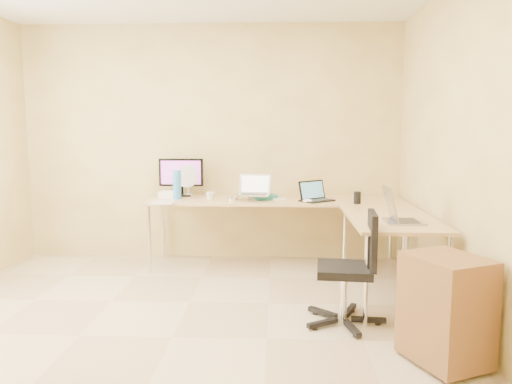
{
  "coord_description": "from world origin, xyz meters",
  "views": [
    {
      "loc": [
        0.74,
        -3.38,
        1.49
      ],
      "look_at": [
        0.55,
        1.1,
        0.9
      ],
      "focal_mm": 35.34,
      "sensor_mm": 36.0,
      "label": 1
    }
  ],
  "objects_px": {
    "desk_main": "(275,233)",
    "water_bottle": "(177,185)",
    "laptop_return": "(404,208)",
    "cabinet": "(446,309)",
    "desk_return": "(389,259)",
    "laptop_center": "(254,185)",
    "laptop_black": "(317,191)",
    "monitor": "(181,177)",
    "keyboard": "(268,199)",
    "mug": "(210,196)",
    "desk_fan": "(188,182)",
    "office_chair": "(344,259)"
  },
  "relations": [
    {
      "from": "desk_main",
      "to": "water_bottle",
      "type": "height_order",
      "value": "water_bottle"
    },
    {
      "from": "laptop_return",
      "to": "cabinet",
      "type": "relative_size",
      "value": 0.52
    },
    {
      "from": "desk_return",
      "to": "water_bottle",
      "type": "height_order",
      "value": "water_bottle"
    },
    {
      "from": "laptop_center",
      "to": "laptop_black",
      "type": "relative_size",
      "value": 0.99
    },
    {
      "from": "cabinet",
      "to": "monitor",
      "type": "bearing_deg",
      "value": 106.74
    },
    {
      "from": "desk_return",
      "to": "laptop_return",
      "type": "xyz_separation_m",
      "value": [
        0.04,
        -0.27,
        0.48
      ]
    },
    {
      "from": "keyboard",
      "to": "water_bottle",
      "type": "xyz_separation_m",
      "value": [
        -0.95,
        -0.01,
        0.14
      ]
    },
    {
      "from": "laptop_black",
      "to": "desk_main",
      "type": "bearing_deg",
      "value": 123.02
    },
    {
      "from": "desk_return",
      "to": "water_bottle",
      "type": "relative_size",
      "value": 4.31
    },
    {
      "from": "laptop_center",
      "to": "keyboard",
      "type": "xyz_separation_m",
      "value": [
        0.14,
        0.07,
        -0.15
      ]
    },
    {
      "from": "laptop_center",
      "to": "mug",
      "type": "height_order",
      "value": "laptop_center"
    },
    {
      "from": "laptop_black",
      "to": "keyboard",
      "type": "distance_m",
      "value": 0.52
    },
    {
      "from": "cabinet",
      "to": "laptop_center",
      "type": "bearing_deg",
      "value": 97.23
    },
    {
      "from": "laptop_center",
      "to": "cabinet",
      "type": "bearing_deg",
      "value": -50.7
    },
    {
      "from": "desk_main",
      "to": "water_bottle",
      "type": "bearing_deg",
      "value": -177.39
    },
    {
      "from": "desk_main",
      "to": "laptop_black",
      "type": "relative_size",
      "value": 8.06
    },
    {
      "from": "keyboard",
      "to": "laptop_return",
      "type": "bearing_deg",
      "value": -43.11
    },
    {
      "from": "laptop_black",
      "to": "keyboard",
      "type": "relative_size",
      "value": 0.85
    },
    {
      "from": "laptop_black",
      "to": "desk_fan",
      "type": "relative_size",
      "value": 1.07
    },
    {
      "from": "monitor",
      "to": "laptop_black",
      "type": "relative_size",
      "value": 1.46
    },
    {
      "from": "mug",
      "to": "water_bottle",
      "type": "height_order",
      "value": "water_bottle"
    },
    {
      "from": "laptop_return",
      "to": "office_chair",
      "type": "distance_m",
      "value": 0.66
    },
    {
      "from": "water_bottle",
      "to": "laptop_return",
      "type": "bearing_deg",
      "value": -30.86
    },
    {
      "from": "monitor",
      "to": "desk_fan",
      "type": "xyz_separation_m",
      "value": [
        0.07,
        0.0,
        -0.05
      ]
    },
    {
      "from": "desk_return",
      "to": "laptop_black",
      "type": "xyz_separation_m",
      "value": [
        -0.55,
        0.86,
        0.47
      ]
    },
    {
      "from": "laptop_return",
      "to": "water_bottle",
      "type": "bearing_deg",
      "value": 58.23
    },
    {
      "from": "desk_return",
      "to": "keyboard",
      "type": "distance_m",
      "value": 1.48
    },
    {
      "from": "desk_fan",
      "to": "cabinet",
      "type": "distance_m",
      "value": 3.17
    },
    {
      "from": "desk_fan",
      "to": "cabinet",
      "type": "xyz_separation_m",
      "value": [
        2.03,
        -2.38,
        -0.52
      ]
    },
    {
      "from": "desk_main",
      "to": "cabinet",
      "type": "bearing_deg",
      "value": -63.93
    },
    {
      "from": "keyboard",
      "to": "office_chair",
      "type": "relative_size",
      "value": 0.44
    },
    {
      "from": "laptop_black",
      "to": "office_chair",
      "type": "relative_size",
      "value": 0.38
    },
    {
      "from": "mug",
      "to": "office_chair",
      "type": "relative_size",
      "value": 0.1
    },
    {
      "from": "laptop_return",
      "to": "monitor",
      "type": "bearing_deg",
      "value": 53.42
    },
    {
      "from": "keyboard",
      "to": "desk_fan",
      "type": "relative_size",
      "value": 1.26
    },
    {
      "from": "mug",
      "to": "keyboard",
      "type": "bearing_deg",
      "value": 7.8
    },
    {
      "from": "desk_main",
      "to": "laptop_black",
      "type": "height_order",
      "value": "laptop_black"
    },
    {
      "from": "mug",
      "to": "laptop_return",
      "type": "height_order",
      "value": "laptop_return"
    },
    {
      "from": "water_bottle",
      "to": "office_chair",
      "type": "height_order",
      "value": "water_bottle"
    },
    {
      "from": "laptop_center",
      "to": "laptop_return",
      "type": "xyz_separation_m",
      "value": [
        1.24,
        -1.16,
        -0.04
      ]
    },
    {
      "from": "desk_main",
      "to": "monitor",
      "type": "bearing_deg",
      "value": 169.04
    },
    {
      "from": "desk_fan",
      "to": "cabinet",
      "type": "height_order",
      "value": "desk_fan"
    },
    {
      "from": "office_chair",
      "to": "laptop_center",
      "type": "bearing_deg",
      "value": 122.72
    },
    {
      "from": "desk_main",
      "to": "office_chair",
      "type": "xyz_separation_m",
      "value": [
        0.52,
        -1.53,
        0.14
      ]
    },
    {
      "from": "desk_main",
      "to": "mug",
      "type": "distance_m",
      "value": 0.8
    },
    {
      "from": "desk_main",
      "to": "desk_return",
      "type": "bearing_deg",
      "value": -45.73
    },
    {
      "from": "laptop_black",
      "to": "cabinet",
      "type": "xyz_separation_m",
      "value": [
        0.64,
        -2.04,
        -0.47
      ]
    },
    {
      "from": "monitor",
      "to": "office_chair",
      "type": "relative_size",
      "value": 0.55
    },
    {
      "from": "desk_return",
      "to": "office_chair",
      "type": "relative_size",
      "value": 1.5
    },
    {
      "from": "desk_fan",
      "to": "laptop_return",
      "type": "relative_size",
      "value": 0.88
    }
  ]
}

